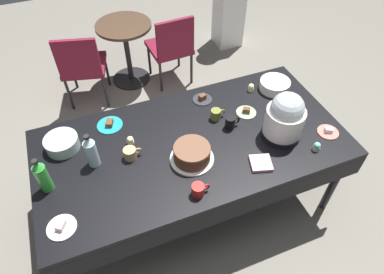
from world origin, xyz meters
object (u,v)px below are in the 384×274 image
Objects in this scene: dessert_plate_white at (61,227)px; cupcake_lemon at (130,141)px; glass_salad_bowl at (62,143)px; maroon_chair_right at (171,45)px; soda_bottle_water at (91,151)px; coffee_mug_black at (231,122)px; dessert_plate_teal at (110,125)px; ceramic_snack_bowl at (275,85)px; cupcake_mint at (251,88)px; dessert_plate_coral at (328,132)px; coffee_mug_olive at (216,114)px; coffee_mug_tan at (130,153)px; cupcake_rose at (317,147)px; slow_cooker at (285,118)px; water_cooler at (230,1)px; frosted_layer_cake at (192,154)px; maroon_chair_left at (82,64)px; coffee_mug_red at (198,190)px; soda_bottle_lime_soda at (42,176)px; dessert_plate_sage at (246,112)px; potluck_table at (192,148)px; round_cafe_table at (126,43)px.

dessert_plate_white is 2.56× the size of cupcake_lemon.
maroon_chair_right is at bearing 47.04° from glass_salad_bowl.
coffee_mug_black is at bearing -1.42° from soda_bottle_water.
dessert_plate_teal is 0.90m from coffee_mug_black.
ceramic_snack_bowl is 3.67× the size of cupcake_mint.
dessert_plate_coral is 1.68m from soda_bottle_water.
cupcake_mint is at bearing -1.17° from dessert_plate_teal.
coffee_mug_olive reaches higher than dessert_plate_coral.
coffee_mug_olive is at bearing 22.82° from dessert_plate_white.
glass_salad_bowl is 1.12m from coffee_mug_olive.
ceramic_snack_bowl is 1.32m from coffee_mug_tan.
coffee_mug_black reaches higher than cupcake_rose.
cupcake_rose is at bearing -17.00° from soda_bottle_water.
slow_cooker is 5.53× the size of cupcake_lemon.
glass_salad_bowl is 0.27× the size of maroon_chair_right.
dessert_plate_coral is 0.12× the size of water_cooler.
frosted_layer_cake reaches higher than coffee_mug_olive.
cupcake_mint is 1.80m from maroon_chair_left.
maroon_chair_right is (0.09, 1.60, -0.31)m from coffee_mug_black.
frosted_layer_cake reaches higher than cupcake_rose.
dessert_plate_white is 3.43m from water_cooler.
coffee_mug_tan is at bearing -31.91° from glass_salad_bowl.
cupcake_mint is 1.10m from coffee_mug_red.
cupcake_mint is 0.56× the size of coffee_mug_red.
dessert_plate_white is at bearing -132.55° from water_cooler.
soda_bottle_lime_soda is at bearing 155.79° from coffee_mug_red.
frosted_layer_cake is 1.94× the size of dessert_plate_sage.
soda_bottle_lime_soda is (-0.13, -0.31, 0.08)m from glass_salad_bowl.
ceramic_snack_bowl reaches higher than potluck_table.
cupcake_rose is 0.59× the size of coffee_mug_black.
potluck_table is 19.28× the size of coffee_mug_black.
cupcake_lemon reaches higher than dessert_plate_coral.
cupcake_mint is at bearing 13.16° from soda_bottle_lime_soda.
dessert_plate_white is 1.38× the size of coffee_mug_tan.
coffee_mug_tan is at bearing -85.44° from maroon_chair_left.
dessert_plate_coral reaches higher than round_cafe_table.
coffee_mug_black is (-0.46, 0.42, 0.02)m from cupcake_rose.
maroon_chair_right is (1.40, 1.67, -0.39)m from soda_bottle_lime_soda.
coffee_mug_olive is 0.13× the size of maroon_chair_left.
dessert_plate_coral is 0.70m from cupcake_mint.
potluck_table is 0.71m from soda_bottle_water.
cupcake_lemon is 0.67m from coffee_mug_olive.
coffee_mug_red is at bearing -172.53° from dessert_plate_coral.
coffee_mug_tan is 0.10× the size of water_cooler.
cupcake_lemon is 0.59× the size of coffee_mug_olive.
coffee_mug_tan is at bearing -79.09° from dessert_plate_teal.
slow_cooker is at bearing 6.33° from dessert_plate_white.
cupcake_rose is 1.00× the size of cupcake_lemon.
frosted_layer_cake is 2.50× the size of coffee_mug_red.
maroon_chair_left is at bearing 136.75° from ceramic_snack_bowl.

